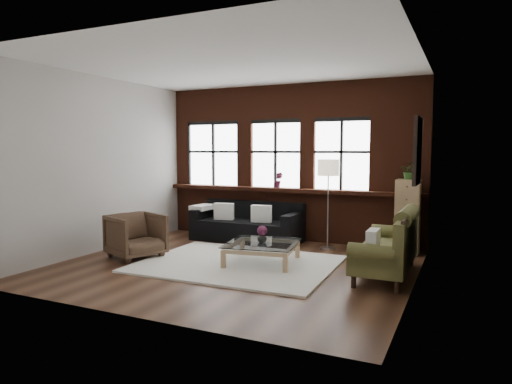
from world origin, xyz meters
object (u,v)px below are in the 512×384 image
at_px(armchair, 136,236).
at_px(vase, 262,238).
at_px(vintage_settee, 386,242).
at_px(dark_sofa, 247,221).
at_px(floor_lamp, 328,201).
at_px(coffee_table, 262,254).
at_px(drawer_chest, 408,217).

height_order(armchair, vase, armchair).
distance_m(vintage_settee, vase, 1.94).
distance_m(dark_sofa, floor_lamp, 1.80).
relative_size(vintage_settee, vase, 11.39).
distance_m(coffee_table, floor_lamp, 1.87).
height_order(dark_sofa, drawer_chest, drawer_chest).
bearing_deg(dark_sofa, floor_lamp, -1.46).
bearing_deg(drawer_chest, coffee_table, -138.37).
bearing_deg(coffee_table, floor_lamp, 68.29).
bearing_deg(vase, floor_lamp, 68.29).
distance_m(vintage_settee, coffee_table, 1.97).
bearing_deg(dark_sofa, coffee_table, -56.55).
height_order(vintage_settee, drawer_chest, drawer_chest).
relative_size(armchair, floor_lamp, 0.46).
xyz_separation_m(armchair, vase, (2.18, 0.49, 0.06)).
xyz_separation_m(dark_sofa, vintage_settee, (3.02, -1.47, 0.09)).
relative_size(dark_sofa, coffee_table, 2.02).
height_order(coffee_table, vase, vase).
relative_size(vintage_settee, coffee_table, 1.69).
relative_size(dark_sofa, vintage_settee, 1.20).
bearing_deg(dark_sofa, armchair, -117.26).
distance_m(dark_sofa, coffee_table, 1.98).
bearing_deg(floor_lamp, vintage_settee, -47.70).
bearing_deg(vase, armchair, -167.38).
distance_m(vase, drawer_chest, 2.75).
bearing_deg(armchair, vase, -55.92).
relative_size(vase, drawer_chest, 0.12).
xyz_separation_m(vase, drawer_chest, (2.05, 1.82, 0.23)).
bearing_deg(armchair, floor_lamp, -32.03).
relative_size(vintage_settee, armchair, 2.22).
height_order(vintage_settee, vase, vintage_settee).
distance_m(coffee_table, vase, 0.27).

